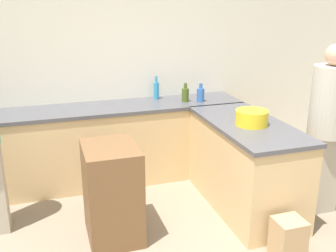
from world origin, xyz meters
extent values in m
cube|color=silver|center=(0.00, 2.52, 1.35)|extent=(8.00, 0.06, 2.70)
cube|color=#D6B27A|center=(0.00, 2.19, 0.44)|extent=(2.71, 0.59, 0.87)
cube|color=#4C4C51|center=(0.00, 2.19, 0.89)|extent=(2.74, 0.62, 0.04)
cube|color=#D6B27A|center=(1.02, 1.17, 0.44)|extent=(0.66, 1.45, 0.87)
cube|color=#4C4C51|center=(1.02, 1.17, 0.89)|extent=(0.69, 1.48, 0.04)
cube|color=brown|center=(-0.37, 1.03, 0.44)|extent=(0.47, 0.58, 0.87)
cylinder|color=yellow|center=(1.02, 1.10, 0.98)|extent=(0.31, 0.31, 0.14)
cylinder|color=#386BB7|center=(0.89, 2.08, 0.99)|extent=(0.09, 0.09, 0.16)
cylinder|color=#386BB7|center=(0.89, 2.08, 1.10)|extent=(0.04, 0.04, 0.06)
cylinder|color=#338CBF|center=(0.43, 2.36, 1.01)|extent=(0.07, 0.07, 0.20)
cylinder|color=#338CBF|center=(0.43, 2.36, 1.15)|extent=(0.03, 0.03, 0.08)
cylinder|color=#475B1E|center=(0.72, 2.13, 0.99)|extent=(0.08, 0.08, 0.16)
cylinder|color=#475B1E|center=(0.72, 2.13, 1.10)|extent=(0.04, 0.04, 0.06)
cube|color=#ADA38E|center=(1.70, 0.86, 0.40)|extent=(0.32, 0.20, 0.81)
cylinder|color=#B7B2A3|center=(1.70, 0.86, 1.15)|extent=(0.36, 0.36, 0.68)
sphere|color=tan|center=(1.70, 0.86, 1.59)|extent=(0.20, 0.20, 0.20)
cube|color=tan|center=(0.96, 0.27, 0.17)|extent=(0.24, 0.23, 0.35)
camera|label=1|loc=(-0.85, -2.10, 2.08)|focal=42.00mm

